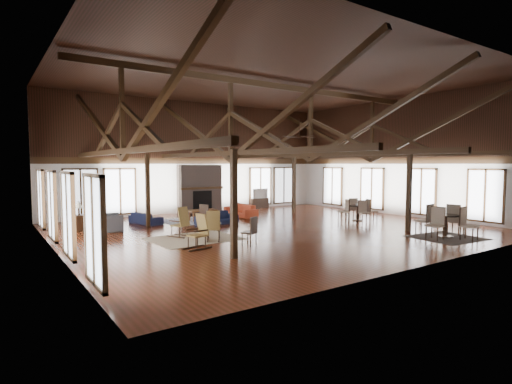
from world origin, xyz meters
TOP-DOWN VIEW (x-y plane):
  - floor at (0.00, 0.00)m, footprint 16.00×16.00m
  - ceiling at (0.00, 0.00)m, footprint 16.00×14.00m
  - wall_back at (0.00, 7.00)m, footprint 16.00×0.02m
  - wall_front at (0.00, -7.00)m, footprint 16.00×0.02m
  - wall_left at (-8.00, 0.00)m, footprint 0.02×14.00m
  - wall_right at (8.00, 0.00)m, footprint 0.02×14.00m
  - roof_truss at (0.00, 0.00)m, footprint 15.60×14.07m
  - post_grid at (0.00, 0.00)m, footprint 8.16×7.16m
  - fireplace at (0.00, 6.67)m, footprint 2.50×0.69m
  - ceiling_fan at (0.50, -1.00)m, footprint 1.60×1.60m
  - sofa_navy_front at (-1.33, 2.36)m, footprint 1.93×0.88m
  - sofa_navy_left at (-3.85, 4.26)m, footprint 1.82×1.11m
  - sofa_orange at (1.00, 4.10)m, footprint 2.05×0.83m
  - coffee_table at (-1.31, 3.79)m, footprint 1.35×0.72m
  - vase at (-1.34, 3.77)m, footprint 0.24×0.24m
  - armchair at (-5.68, 3.16)m, footprint 1.09×0.97m
  - side_table_lamp at (-6.64, 3.98)m, footprint 0.46×0.46m
  - rocking_chair_a at (-3.87, 0.37)m, footprint 0.75×0.96m
  - rocking_chair_b at (-3.26, -0.92)m, footprint 0.79×0.92m
  - rocking_chair_c at (-4.20, -1.75)m, footprint 0.91×0.60m
  - side_chair_a at (-2.63, 0.86)m, footprint 0.59×0.59m
  - side_chair_b at (-2.66, -2.37)m, footprint 0.53×0.53m
  - cafe_table_near at (4.03, -5.02)m, footprint 2.18×2.18m
  - cafe_table_far at (4.72, -0.31)m, footprint 1.89×1.89m
  - cup_near at (3.97, -4.94)m, footprint 0.14×0.14m
  - cup_far at (4.73, -0.22)m, footprint 0.15×0.15m
  - tv_console at (3.98, 6.75)m, footprint 1.17×0.44m
  - television at (4.02, 6.75)m, footprint 1.02×0.20m
  - rug_tan at (-3.64, -0.18)m, footprint 3.09×2.49m
  - rug_navy at (-1.49, 3.97)m, footprint 3.34×2.58m
  - rug_dark at (3.91, -5.13)m, footprint 2.42×2.23m

SIDE VIEW (x-z plane):
  - floor at x=0.00m, z-range 0.00..0.00m
  - rug_navy at x=-1.49m, z-range 0.00..0.01m
  - rug_dark at x=3.91m, z-range 0.00..0.01m
  - rug_tan at x=-3.64m, z-range 0.00..0.01m
  - sofa_navy_left at x=-3.85m, z-range 0.00..0.50m
  - sofa_navy_front at x=-1.33m, z-range 0.00..0.55m
  - tv_console at x=3.98m, z-range 0.00..0.59m
  - sofa_orange at x=1.00m, z-range 0.00..0.60m
  - armchair at x=-5.68m, z-range 0.00..0.66m
  - coffee_table at x=-1.31m, z-range 0.20..0.70m
  - side_table_lamp at x=-6.64m, z-range -0.15..1.04m
  - cafe_table_far at x=4.72m, z-range 0.00..0.98m
  - rocking_chair_b at x=-3.26m, z-range -0.03..1.02m
  - rocking_chair_c at x=-4.20m, z-range -0.03..1.06m
  - rocking_chair_a at x=-3.87m, z-range -0.03..1.07m
  - side_chair_b at x=-2.66m, z-range 0.08..1.02m
  - cafe_table_near at x=4.03m, z-range 0.00..1.13m
  - vase at x=-1.34m, z-range 0.51..0.70m
  - side_chair_a at x=-2.63m, z-range 0.09..1.17m
  - cup_far at x=4.73m, z-range 0.71..0.79m
  - cup_near at x=3.97m, z-range 0.81..0.91m
  - television at x=4.02m, z-range 0.59..1.17m
  - fireplace at x=0.00m, z-range -0.01..2.59m
  - post_grid at x=0.00m, z-range 0.00..3.05m
  - wall_back at x=0.00m, z-range 0.00..6.00m
  - wall_front at x=0.00m, z-range 0.00..6.00m
  - wall_left at x=-8.00m, z-range 0.00..6.00m
  - wall_right at x=8.00m, z-range 0.00..6.00m
  - ceiling_fan at x=0.50m, z-range 3.36..4.11m
  - roof_truss at x=0.00m, z-range 2.46..5.60m
  - ceiling at x=0.00m, z-range 5.99..6.01m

